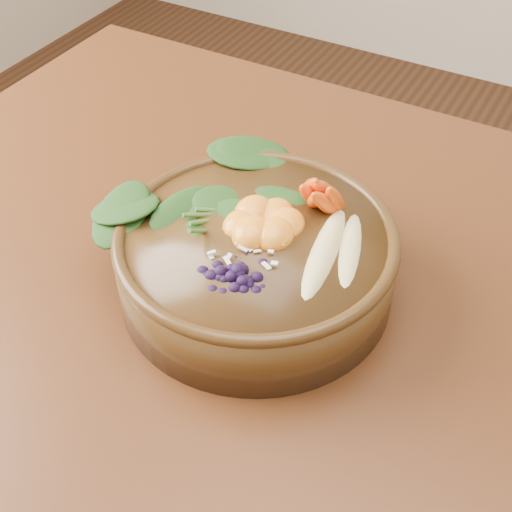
% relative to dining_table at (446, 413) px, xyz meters
% --- Properties ---
extents(dining_table, '(1.60, 0.90, 0.75)m').
position_rel_dining_table_xyz_m(dining_table, '(0.00, 0.00, 0.00)').
color(dining_table, '#331C0C').
rests_on(dining_table, ground).
extents(stoneware_bowl, '(0.35, 0.35, 0.08)m').
position_rel_dining_table_xyz_m(stoneware_bowl, '(-0.24, -0.01, 0.13)').
color(stoneware_bowl, '#482E12').
rests_on(stoneware_bowl, dining_table).
extents(kale_heap, '(0.23, 0.21, 0.05)m').
position_rel_dining_table_xyz_m(kale_heap, '(-0.29, 0.04, 0.20)').
color(kale_heap, '#204616').
rests_on(kale_heap, stoneware_bowl).
extents(carrot_cluster, '(0.07, 0.07, 0.08)m').
position_rel_dining_table_xyz_m(carrot_cluster, '(-0.20, 0.08, 0.22)').
color(carrot_cluster, '#F54E14').
rests_on(carrot_cluster, stoneware_bowl).
extents(banana_halves, '(0.09, 0.17, 0.03)m').
position_rel_dining_table_xyz_m(banana_halves, '(-0.15, 0.01, 0.19)').
color(banana_halves, '#E0CC84').
rests_on(banana_halves, stoneware_bowl).
extents(mandarin_cluster, '(0.10, 0.11, 0.03)m').
position_rel_dining_table_xyz_m(mandarin_cluster, '(-0.24, 0.01, 0.19)').
color(mandarin_cluster, orange).
rests_on(mandarin_cluster, stoneware_bowl).
extents(blueberry_pile, '(0.16, 0.13, 0.04)m').
position_rel_dining_table_xyz_m(blueberry_pile, '(-0.22, -0.07, 0.20)').
color(blueberry_pile, black).
rests_on(blueberry_pile, stoneware_bowl).
extents(coconut_flakes, '(0.11, 0.09, 0.01)m').
position_rel_dining_table_xyz_m(coconut_flakes, '(-0.23, -0.03, 0.18)').
color(coconut_flakes, white).
rests_on(coconut_flakes, stoneware_bowl).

